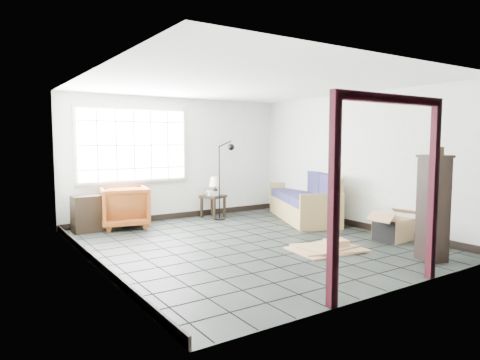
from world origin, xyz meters
TOP-DOWN VIEW (x-y plane):
  - ground at (0.00, 0.00)m, footprint 5.50×5.50m
  - room_shell at (0.00, 0.03)m, footprint 5.02×5.52m
  - window_panel at (-1.00, 2.70)m, footprint 2.32×0.08m
  - doorway_trim at (0.00, -2.70)m, footprint 1.80×0.08m
  - futon_sofa at (2.22, 1.08)m, footprint 1.71×2.46m
  - armchair at (-1.32, 2.40)m, footprint 1.01×0.96m
  - side_table at (0.67, 2.40)m, footprint 0.58×0.58m
  - table_lamp at (0.71, 2.37)m, footprint 0.33×0.33m
  - projector at (0.69, 2.43)m, footprint 0.29×0.25m
  - floor_lamp at (0.74, 2.00)m, footprint 0.45×0.45m
  - console_shelf at (-1.85, 2.40)m, footprint 0.89×0.39m
  - tall_shelf at (1.57, -2.26)m, footprint 0.40×0.47m
  - pot at (1.51, -2.33)m, footprint 0.19×0.19m
  - open_box at (2.15, -1.18)m, footprint 0.94×0.50m
  - cardboard_pile at (0.75, -1.05)m, footprint 1.18×0.97m

SIDE VIEW (x-z plane):
  - ground at x=0.00m, z-range 0.00..0.00m
  - cardboard_pile at x=0.75m, z-range -0.04..0.12m
  - open_box at x=2.15m, z-range -0.07..0.45m
  - console_shelf at x=-1.85m, z-range 0.00..0.68m
  - futon_sofa at x=2.22m, z-range -0.14..0.88m
  - side_table at x=0.67m, z-range 0.16..0.65m
  - armchair at x=-1.32m, z-range 0.00..0.89m
  - projector at x=0.69m, z-range 0.49..0.59m
  - tall_shelf at x=1.57m, z-range 0.01..1.51m
  - table_lamp at x=0.71m, z-range 0.57..0.97m
  - floor_lamp at x=0.74m, z-range 0.06..1.75m
  - doorway_trim at x=0.00m, z-range 0.28..2.48m
  - pot at x=1.51m, z-range 1.50..1.61m
  - window_panel at x=-1.00m, z-range 0.84..2.36m
  - room_shell at x=0.00m, z-range 0.37..2.98m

